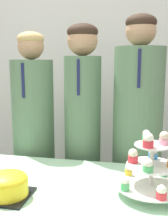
{
  "coord_description": "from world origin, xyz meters",
  "views": [
    {
      "loc": [
        0.4,
        -0.83,
        1.35
      ],
      "look_at": [
        0.14,
        0.43,
        1.11
      ],
      "focal_mm": 45.0,
      "sensor_mm": 36.0,
      "label": 1
    }
  ],
  "objects_px": {
    "cupcake_stand": "(152,167)",
    "student_2": "(137,150)",
    "round_cake": "(7,184)",
    "student_1": "(83,144)",
    "student_0": "(34,149)"
  },
  "relations": [
    {
      "from": "cupcake_stand",
      "to": "student_2",
      "type": "height_order",
      "value": "student_2"
    },
    {
      "from": "student_1",
      "to": "student_0",
      "type": "bearing_deg",
      "value": 180.0
    },
    {
      "from": "round_cake",
      "to": "cupcake_stand",
      "type": "xyz_separation_m",
      "value": [
        0.63,
        0.15,
        0.07
      ]
    },
    {
      "from": "round_cake",
      "to": "student_2",
      "type": "height_order",
      "value": "student_2"
    },
    {
      "from": "cupcake_stand",
      "to": "student_0",
      "type": "xyz_separation_m",
      "value": [
        -0.79,
        0.57,
        -0.15
      ]
    },
    {
      "from": "student_0",
      "to": "student_1",
      "type": "height_order",
      "value": "student_1"
    },
    {
      "from": "cupcake_stand",
      "to": "student_1",
      "type": "height_order",
      "value": "student_1"
    },
    {
      "from": "student_2",
      "to": "cupcake_stand",
      "type": "bearing_deg",
      "value": -82.55
    },
    {
      "from": "cupcake_stand",
      "to": "student_2",
      "type": "bearing_deg",
      "value": 97.45
    },
    {
      "from": "student_2",
      "to": "student_1",
      "type": "bearing_deg",
      "value": -180.0
    },
    {
      "from": "cupcake_stand",
      "to": "student_2",
      "type": "distance_m",
      "value": 0.58
    },
    {
      "from": "round_cake",
      "to": "student_1",
      "type": "height_order",
      "value": "student_1"
    },
    {
      "from": "cupcake_stand",
      "to": "student_1",
      "type": "relative_size",
      "value": 0.21
    },
    {
      "from": "round_cake",
      "to": "student_2",
      "type": "bearing_deg",
      "value": 52.41
    },
    {
      "from": "cupcake_stand",
      "to": "student_0",
      "type": "relative_size",
      "value": 0.21
    }
  ]
}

